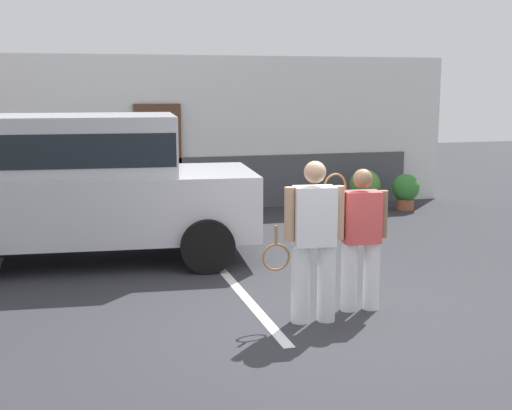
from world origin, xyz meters
The scene contains 8 objects.
ground_plane centered at (0.00, 0.00, 0.00)m, with size 40.00×40.00×0.00m, color #2D2D33.
parking_stripe_1 centered at (-0.53, 1.50, 0.00)m, with size 0.12×4.40×0.01m, color silver.
house_frontage centered at (-0.01, 6.93, 1.42)m, with size 10.60×0.40×3.02m.
parked_suv centered at (-2.30, 3.25, 1.15)m, with size 4.75×2.50×2.05m.
tennis_player_man centered at (-0.06, -0.04, 0.88)m, with size 0.88×0.30×1.70m.
tennis_player_woman centered at (0.57, 0.19, 0.82)m, with size 0.73×0.27×1.57m.
potted_plant_by_porch centered at (3.19, 5.87, 0.45)m, with size 0.62×0.62×0.81m.
potted_plant_secondary centered at (4.01, 5.73, 0.40)m, with size 0.54×0.54×0.72m.
Camera 1 is at (-2.51, -6.64, 2.46)m, focal length 48.85 mm.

